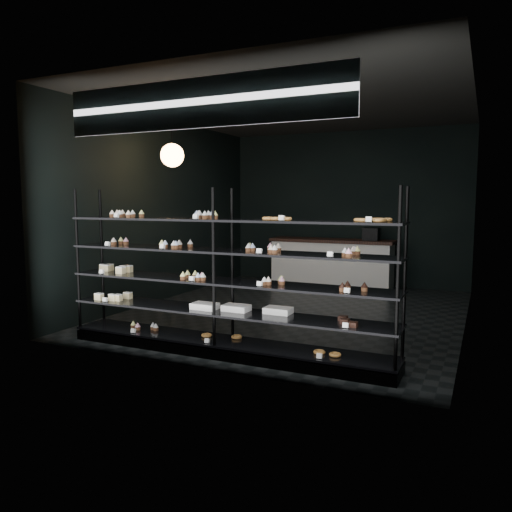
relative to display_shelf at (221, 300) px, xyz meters
The scene contains 5 objects.
room 2.64m from the display_shelf, 89.69° to the left, with size 5.01×6.01×3.20m.
display_shelf is the anchor object (origin of this frame).
signage 2.17m from the display_shelf, 88.42° to the right, with size 3.30×0.05×0.50m.
pendant_lamp 2.88m from the display_shelf, 137.92° to the left, with size 0.35×0.35×0.91m.
service_counter 4.95m from the display_shelf, 91.47° to the left, with size 2.53×0.65×1.23m.
Camera 1 is at (2.71, -7.39, 1.77)m, focal length 35.00 mm.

